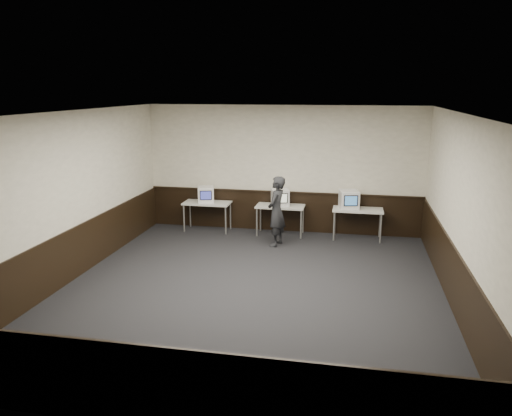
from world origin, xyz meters
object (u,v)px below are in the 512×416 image
Objects in this scene: desk_center at (280,208)px; desk_right at (358,212)px; person at (277,211)px; emac_right at (349,199)px; emac_left at (206,194)px; desk_left at (207,205)px; emac_center at (280,197)px.

desk_right is at bearing 0.00° from desk_center.
desk_center is at bearing -165.70° from person.
desk_center is 0.73× the size of person.
emac_right is 0.33× the size of person.
emac_left is 3.61m from emac_right.
emac_left is at bearing 156.27° from desk_left.
emac_right is at bearing 174.59° from desk_right.
desk_left is 2.23× the size of emac_center.
person is (1.94, -0.90, 0.14)m from desk_left.
person is at bearing -40.59° from emac_left.
desk_center is at bearing -16.12° from emac_left.
emac_center is (1.92, 0.00, 0.01)m from emac_left.
emac_left is at bearing 168.19° from emac_right.
desk_center is at bearing -69.90° from emac_center.
emac_right is (-0.22, 0.02, 0.29)m from desk_right.
emac_center is (1.89, 0.01, 0.28)m from desk_left.
emac_left is (-3.83, 0.01, 0.27)m from desk_right.
desk_right is at bearing 0.00° from desk_left.
emac_right is 1.88m from person.
desk_right is 2.23× the size of emac_center.
desk_right is at bearing -17.21° from emac_center.
emac_left is (-1.93, 0.01, 0.27)m from desk_center.
emac_center is 0.92m from person.
desk_center is 1.70m from emac_right.
emac_center is at bearing -15.74° from emac_left.
desk_left and desk_center have the same top height.
desk_left is at bearing 163.55° from emac_center.
emac_center is (-0.01, 0.01, 0.28)m from desk_center.
desk_right is (1.90, 0.00, 0.00)m from desk_center.
person is at bearing -24.86° from desk_left.
emac_center is at bearing -165.14° from person.
emac_center reaches higher than desk_left.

